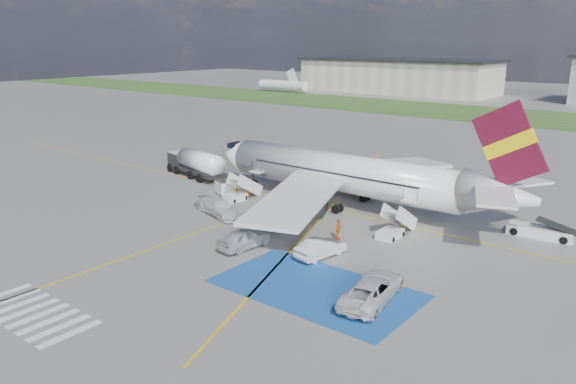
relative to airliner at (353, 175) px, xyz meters
name	(u,v)px	position (x,y,z in m)	size (l,w,h in m)	color
ground	(248,241)	(-1.51, -14.00, -3.39)	(400.00, 400.00, 0.00)	#60605E
grass_strip	(550,119)	(-1.51, 81.00, -3.39)	(400.00, 30.00, 0.01)	#2D4C1E
taxiway_line_main	(329,209)	(-1.51, -2.00, -3.39)	(120.00, 0.20, 0.01)	gold
taxiway_line_cross	(113,262)	(-6.51, -24.00, -3.39)	(0.20, 60.00, 0.01)	gold
taxiway_line_diag	(329,209)	(-1.51, -2.00, -3.39)	(0.20, 60.00, 0.01)	gold
staging_box	(316,288)	(8.49, -18.00, -3.39)	(14.00, 8.00, 0.01)	#184991
crosswalk	(33,313)	(-3.31, -32.00, -3.39)	(9.00, 4.00, 0.01)	silver
terminal_west	(398,76)	(-56.51, 116.00, 1.61)	(60.00, 22.00, 10.00)	#A29B8B
airliner	(353,175)	(0.00, 0.00, 0.00)	(36.81, 32.95, 11.92)	silver
airstairs_fwd	(238,194)	(-11.01, -5.30, -2.77)	(1.90, 5.20, 3.60)	silver
airstairs_aft	(392,230)	(7.49, -5.30, -2.77)	(1.90, 5.20, 3.60)	silver
fuel_tanker	(196,166)	(-22.13, -1.06, -1.97)	(10.20, 4.60, 3.37)	black
gpu_cart	(223,188)	(-13.71, -4.82, -2.68)	(2.20, 1.80, 1.59)	silver
belt_loader	(541,232)	(17.63, 2.64, -2.97)	(5.84, 2.52, 1.71)	silver
car_silver_a	(244,238)	(-0.67, -15.36, -2.56)	(1.97, 4.90, 1.67)	#A7A9AE
car_silver_b	(321,248)	(5.37, -13.06, -2.64)	(1.60, 4.59, 1.51)	#B2B3B9
van_white_a	(373,285)	(12.40, -17.08, -2.36)	(2.54, 5.50, 2.06)	silver
van_white_b	(218,204)	(-8.86, -10.25, -2.36)	(2.15, 5.28, 2.07)	silver
crew_fwd	(238,188)	(-12.28, -3.97, -2.60)	(0.58, 0.38, 1.59)	orange
crew_nose	(248,189)	(-10.83, -3.92, -2.51)	(0.85, 0.67, 1.76)	#EF580C
crew_aft	(338,229)	(4.21, -8.85, -2.48)	(1.07, 0.45, 1.83)	#E85E0C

